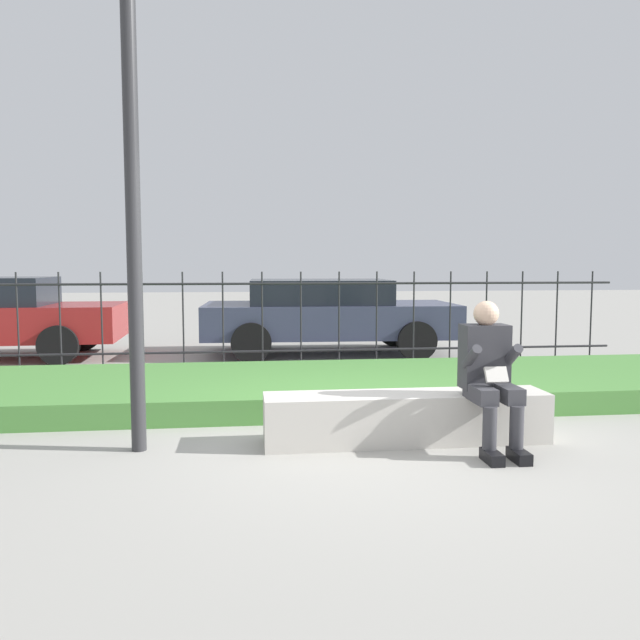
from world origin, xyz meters
TOP-DOWN VIEW (x-y plane):
  - ground_plane at (0.00, 0.00)m, footprint 60.00×60.00m
  - stone_bench at (0.30, 0.00)m, footprint 2.45×0.46m
  - person_seated_reader at (0.92, -0.26)m, footprint 0.42×0.73m
  - grass_berm at (0.00, 1.90)m, footprint 10.89×2.40m
  - iron_fence at (0.00, 3.77)m, footprint 8.89×0.03m
  - car_parked_center at (0.31, 5.42)m, footprint 4.29×2.12m
  - street_lamp at (-1.95, 0.03)m, footprint 0.28×0.28m

SIDE VIEW (x-z plane):
  - ground_plane at x=0.00m, z-range 0.00..0.00m
  - grass_berm at x=0.00m, z-range 0.00..0.25m
  - stone_bench at x=0.30m, z-range -0.02..0.40m
  - person_seated_reader at x=0.92m, z-range 0.05..1.28m
  - car_parked_center at x=0.31m, z-range 0.06..1.33m
  - iron_fence at x=0.00m, z-range 0.03..1.46m
  - street_lamp at x=-1.95m, z-range 0.47..4.79m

